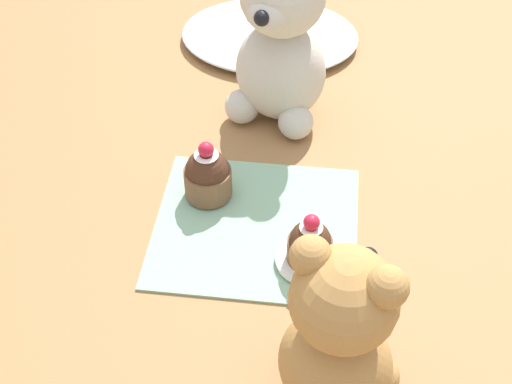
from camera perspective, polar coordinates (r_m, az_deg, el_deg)
ground_plane at (r=0.82m, az=0.00°, el=-2.81°), size 4.00×4.00×0.00m
knitted_placemat at (r=0.82m, az=0.00°, el=-2.66°), size 0.23×0.21×0.01m
tulle_cloth at (r=1.12m, az=1.11°, el=12.48°), size 0.27×0.22×0.02m
teddy_bear_cream at (r=0.91m, az=1.96°, el=11.90°), size 0.15×0.14×0.24m
teddy_bear_tan at (r=0.61m, az=6.72°, el=-11.49°), size 0.13×0.12×0.20m
cupcake_near_cream_bear at (r=0.83m, az=-3.89°, el=1.36°), size 0.06×0.06×0.08m
saucer_plate at (r=0.78m, az=4.24°, el=-5.39°), size 0.07×0.07×0.01m
cupcake_near_tan_bear at (r=0.76m, az=4.34°, el=-4.15°), size 0.05×0.05×0.06m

